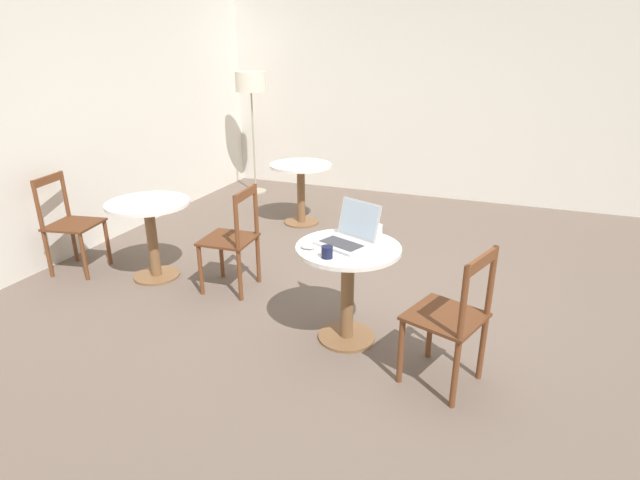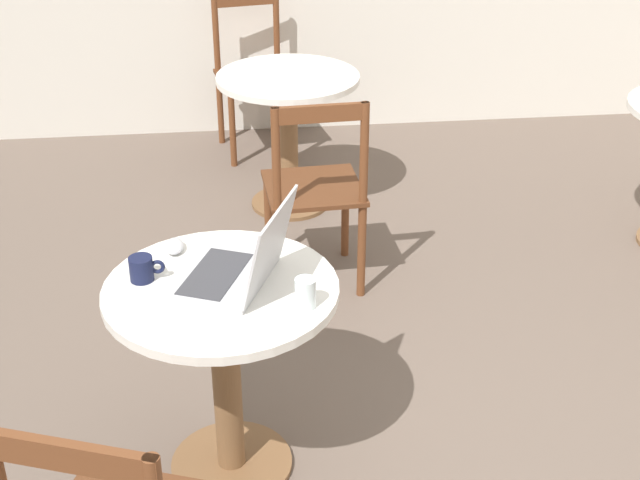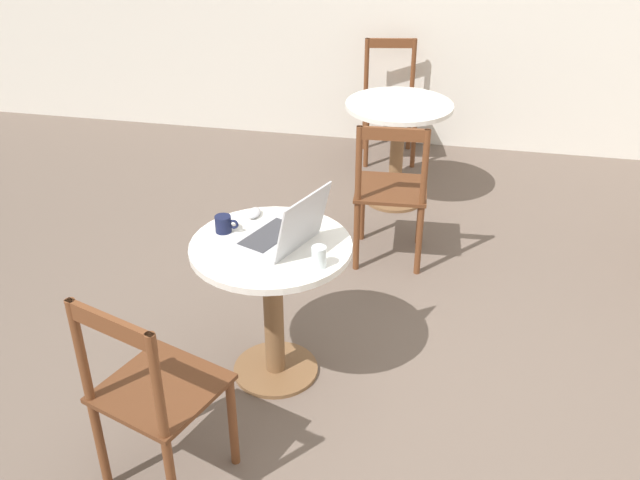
# 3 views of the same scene
# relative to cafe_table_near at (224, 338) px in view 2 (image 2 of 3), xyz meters

# --- Properties ---
(cafe_table_near) EXTENTS (0.71, 0.71, 0.71)m
(cafe_table_near) POSITION_rel_cafe_table_near_xyz_m (0.00, 0.00, 0.00)
(cafe_table_near) COLOR brown
(cafe_table_near) RESTS_ON ground_plane
(cafe_table_far) EXTENTS (0.71, 0.71, 0.71)m
(cafe_table_far) POSITION_rel_cafe_table_near_xyz_m (0.35, 1.93, 0.00)
(cafe_table_far) COLOR brown
(cafe_table_far) RESTS_ON ground_plane
(chair_far_back) EXTENTS (0.48, 0.48, 0.89)m
(chair_far_back) POSITION_rel_cafe_table_near_xyz_m (0.21, 2.71, -0.07)
(chair_far_back) COLOR brown
(chair_far_back) RESTS_ON ground_plane
(chair_far_front) EXTENTS (0.43, 0.43, 0.89)m
(chair_far_front) POSITION_rel_cafe_table_near_xyz_m (0.40, 1.13, -0.07)
(chair_far_front) COLOR brown
(chair_far_front) RESTS_ON ground_plane
(laptop) EXTENTS (0.42, 0.43, 0.27)m
(laptop) POSITION_rel_cafe_table_near_xyz_m (0.05, 0.02, 0.24)
(laptop) COLOR #B7B7BC
(laptop) RESTS_ON cafe_table_near
(mouse) EXTENTS (0.06, 0.10, 0.03)m
(mouse) POSITION_rel_cafe_table_near_xyz_m (-0.14, 0.23, 0.20)
(mouse) COLOR #B7B7BC
(mouse) RESTS_ON cafe_table_near
(mug) EXTENTS (0.11, 0.07, 0.08)m
(mug) POSITION_rel_cafe_table_near_xyz_m (-0.23, 0.06, 0.23)
(mug) COLOR #141938
(mug) RESTS_ON cafe_table_near
(drinking_glass) EXTENTS (0.06, 0.06, 0.09)m
(drinking_glass) POSITION_rel_cafe_table_near_xyz_m (0.24, -0.14, 0.23)
(drinking_glass) COLOR silver
(drinking_glass) RESTS_ON cafe_table_near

